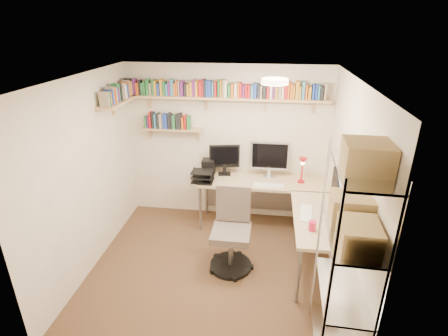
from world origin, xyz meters
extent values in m
plane|color=#4B3720|center=(0.00, 0.00, 0.00)|extent=(3.20, 3.20, 0.00)
cube|color=#F1DDC4|center=(0.00, 1.50, 1.25)|extent=(3.20, 0.04, 2.50)
cube|color=#F1DDC4|center=(-1.60, 0.00, 1.25)|extent=(0.04, 3.00, 2.50)
cube|color=#F1DDC4|center=(1.60, 0.00, 1.25)|extent=(0.04, 3.00, 2.50)
cube|color=#F1DDC4|center=(0.00, -1.50, 1.25)|extent=(3.20, 0.04, 2.50)
cube|color=white|center=(0.00, 0.00, 2.50)|extent=(3.20, 3.00, 0.04)
cube|color=white|center=(1.59, 0.55, 1.55)|extent=(0.01, 0.30, 0.42)
cube|color=white|center=(1.59, 0.15, 1.50)|extent=(0.01, 0.28, 0.38)
cylinder|color=#FFEAC6|center=(0.70, 0.20, 2.46)|extent=(0.30, 0.30, 0.06)
cube|color=tan|center=(0.00, 1.38, 2.02)|extent=(3.05, 0.25, 0.03)
cube|color=tan|center=(-1.48, 0.95, 2.02)|extent=(0.25, 1.00, 0.03)
cube|color=tan|center=(-0.85, 1.40, 1.50)|extent=(0.95, 0.20, 0.02)
cube|color=tan|center=(-1.20, 1.44, 1.95)|extent=(0.03, 0.20, 0.20)
cube|color=tan|center=(-0.30, 1.44, 1.95)|extent=(0.03, 0.20, 0.20)
cube|color=tan|center=(0.60, 1.44, 1.95)|extent=(0.03, 0.20, 0.20)
cube|color=tan|center=(1.30, 1.44, 1.95)|extent=(0.03, 0.20, 0.20)
cube|color=#1E3B9F|center=(-1.46, 1.38, 2.14)|extent=(0.04, 0.14, 0.21)
cube|color=silver|center=(-1.42, 1.38, 2.14)|extent=(0.02, 0.13, 0.21)
cube|color=#601B68|center=(-1.38, 1.38, 2.15)|extent=(0.03, 0.12, 0.24)
cube|color=#CA5417|center=(-1.34, 1.38, 2.13)|extent=(0.04, 0.12, 0.18)
cube|color=black|center=(-1.29, 1.38, 2.15)|extent=(0.03, 0.11, 0.22)
cube|color=#236A35|center=(-1.26, 1.38, 2.13)|extent=(0.03, 0.13, 0.18)
cube|color=#236A35|center=(-1.22, 1.38, 2.14)|extent=(0.03, 0.13, 0.21)
cube|color=#236A35|center=(-1.17, 1.38, 2.15)|extent=(0.04, 0.12, 0.24)
cube|color=gray|center=(-1.13, 1.38, 2.13)|extent=(0.03, 0.11, 0.18)
cube|color=#236A35|center=(-1.09, 1.38, 2.15)|extent=(0.03, 0.13, 0.22)
cube|color=#BD8123|center=(-1.05, 1.38, 2.14)|extent=(0.03, 0.14, 0.22)
cube|color=#1E3B9F|center=(-1.01, 1.38, 2.13)|extent=(0.03, 0.14, 0.18)
cube|color=#BD8123|center=(-0.96, 1.38, 2.15)|extent=(0.04, 0.15, 0.23)
cube|color=#236A35|center=(-0.92, 1.38, 2.14)|extent=(0.03, 0.15, 0.21)
cube|color=teal|center=(-0.88, 1.38, 2.12)|extent=(0.03, 0.15, 0.17)
cube|color=#601B68|center=(-0.84, 1.38, 2.13)|extent=(0.03, 0.12, 0.20)
cube|color=teal|center=(-0.79, 1.38, 2.16)|extent=(0.04, 0.13, 0.24)
cube|color=#CA5417|center=(-0.75, 1.38, 2.13)|extent=(0.03, 0.14, 0.19)
cube|color=#CA5417|center=(-0.72, 1.38, 2.15)|extent=(0.02, 0.12, 0.23)
cube|color=gray|center=(-0.69, 1.38, 2.15)|extent=(0.02, 0.14, 0.22)
cube|color=#601B68|center=(-0.65, 1.38, 2.14)|extent=(0.04, 0.14, 0.21)
cube|color=black|center=(-0.60, 1.38, 2.12)|extent=(0.03, 0.12, 0.18)
cube|color=#BD8123|center=(-0.56, 1.38, 2.12)|extent=(0.03, 0.11, 0.17)
cube|color=#BD8123|center=(-0.51, 1.38, 2.14)|extent=(0.04, 0.12, 0.21)
cube|color=#601B68|center=(-0.47, 1.38, 2.15)|extent=(0.04, 0.13, 0.24)
cube|color=#BD8123|center=(-0.42, 1.38, 2.15)|extent=(0.04, 0.14, 0.23)
cube|color=#B2171B|center=(-0.37, 1.38, 2.15)|extent=(0.04, 0.13, 0.22)
cube|color=#B2171B|center=(-0.33, 1.38, 2.16)|extent=(0.02, 0.12, 0.25)
cube|color=black|center=(-0.30, 1.38, 2.16)|extent=(0.03, 0.15, 0.25)
cube|color=#1E3B9F|center=(-0.27, 1.38, 2.15)|extent=(0.03, 0.12, 0.23)
cube|color=#1E3B9F|center=(-0.23, 1.38, 2.15)|extent=(0.04, 0.12, 0.23)
cube|color=teal|center=(-0.18, 1.38, 2.14)|extent=(0.03, 0.12, 0.21)
cube|color=#B2171B|center=(-0.14, 1.38, 2.15)|extent=(0.03, 0.15, 0.22)
cube|color=#236A35|center=(-0.09, 1.38, 2.16)|extent=(0.03, 0.12, 0.24)
cube|color=#BD8123|center=(-0.06, 1.38, 2.16)|extent=(0.02, 0.14, 0.25)
cube|color=gray|center=(-0.02, 1.38, 2.16)|extent=(0.02, 0.14, 0.25)
cube|color=silver|center=(0.01, 1.38, 2.16)|extent=(0.03, 0.13, 0.25)
cube|color=#236A35|center=(0.06, 1.38, 2.13)|extent=(0.04, 0.12, 0.18)
cube|color=#CA5417|center=(0.11, 1.38, 2.13)|extent=(0.04, 0.11, 0.19)
cube|color=silver|center=(0.15, 1.38, 2.14)|extent=(0.04, 0.11, 0.20)
cube|color=#CA5417|center=(0.20, 1.38, 2.14)|extent=(0.03, 0.12, 0.21)
cube|color=#B2171B|center=(0.23, 1.38, 2.14)|extent=(0.03, 0.12, 0.21)
cube|color=#601B68|center=(0.27, 1.38, 2.13)|extent=(0.03, 0.11, 0.18)
cube|color=#B2171B|center=(0.31, 1.38, 2.13)|extent=(0.03, 0.14, 0.19)
cube|color=#B2171B|center=(0.35, 1.38, 2.13)|extent=(0.04, 0.13, 0.18)
cube|color=teal|center=(0.39, 1.38, 2.13)|extent=(0.03, 0.12, 0.18)
cube|color=#1E3B9F|center=(0.44, 1.38, 2.14)|extent=(0.04, 0.13, 0.21)
cube|color=black|center=(0.49, 1.38, 2.13)|extent=(0.04, 0.13, 0.20)
cube|color=gray|center=(0.53, 1.38, 2.12)|extent=(0.02, 0.13, 0.18)
cube|color=black|center=(0.57, 1.38, 2.15)|extent=(0.04, 0.15, 0.22)
cube|color=#B2171B|center=(0.63, 1.38, 2.12)|extent=(0.04, 0.14, 0.17)
cube|color=silver|center=(0.67, 1.38, 2.14)|extent=(0.03, 0.15, 0.20)
cube|color=#601B68|center=(0.71, 1.38, 2.13)|extent=(0.03, 0.12, 0.20)
cube|color=#BD8123|center=(0.75, 1.38, 2.15)|extent=(0.03, 0.15, 0.22)
cube|color=gray|center=(0.80, 1.38, 2.13)|extent=(0.04, 0.12, 0.19)
cube|color=silver|center=(0.84, 1.38, 2.12)|extent=(0.03, 0.11, 0.18)
cube|color=#B2171B|center=(0.88, 1.38, 2.13)|extent=(0.04, 0.11, 0.19)
cube|color=#CA5417|center=(0.92, 1.38, 2.16)|extent=(0.02, 0.12, 0.24)
cube|color=#CA5417|center=(0.96, 1.38, 2.14)|extent=(0.04, 0.12, 0.21)
cube|color=#BD8123|center=(0.99, 1.38, 2.13)|extent=(0.02, 0.12, 0.19)
cube|color=#BD8123|center=(1.04, 1.38, 2.16)|extent=(0.04, 0.15, 0.25)
cube|color=#BD8123|center=(1.08, 1.38, 2.13)|extent=(0.03, 0.13, 0.18)
cube|color=teal|center=(1.12, 1.38, 2.16)|extent=(0.04, 0.13, 0.25)
cube|color=#CA5417|center=(1.17, 1.38, 2.14)|extent=(0.03, 0.12, 0.20)
cube|color=#BD8123|center=(1.21, 1.38, 2.12)|extent=(0.04, 0.11, 0.17)
cube|color=#1E3B9F|center=(1.26, 1.38, 2.14)|extent=(0.03, 0.14, 0.21)
cube|color=#1E3B9F|center=(1.30, 1.38, 2.14)|extent=(0.03, 0.11, 0.22)
cube|color=teal|center=(1.34, 1.38, 2.14)|extent=(0.02, 0.14, 0.20)
cube|color=black|center=(1.38, 1.38, 2.13)|extent=(0.04, 0.14, 0.19)
cube|color=gray|center=(1.43, 1.38, 2.15)|extent=(0.03, 0.13, 0.23)
cube|color=gray|center=(-1.48, 0.52, 2.13)|extent=(0.14, 0.03, 0.20)
cube|color=#236A35|center=(-1.48, 0.56, 2.13)|extent=(0.14, 0.03, 0.19)
cube|color=#CA5417|center=(-1.48, 0.60, 2.12)|extent=(0.11, 0.04, 0.18)
cube|color=#1E3B9F|center=(-1.48, 0.65, 2.13)|extent=(0.14, 0.04, 0.20)
cube|color=gray|center=(-1.48, 0.69, 2.15)|extent=(0.12, 0.02, 0.24)
cube|color=#CA5417|center=(-1.48, 0.74, 2.14)|extent=(0.14, 0.04, 0.22)
cube|color=teal|center=(-1.48, 0.78, 2.14)|extent=(0.13, 0.04, 0.21)
cube|color=#601B68|center=(-1.48, 0.83, 2.13)|extent=(0.14, 0.04, 0.19)
cube|color=#236A35|center=(-1.48, 0.89, 2.16)|extent=(0.11, 0.04, 0.24)
cube|color=black|center=(-1.48, 0.94, 2.15)|extent=(0.13, 0.04, 0.24)
cube|color=gray|center=(-1.48, 0.97, 2.12)|extent=(0.12, 0.02, 0.17)
cube|color=gray|center=(-1.48, 1.02, 2.13)|extent=(0.14, 0.04, 0.19)
cube|color=silver|center=(-1.48, 1.07, 2.14)|extent=(0.14, 0.04, 0.21)
cube|color=silver|center=(-1.48, 1.12, 2.13)|extent=(0.11, 0.04, 0.19)
cube|color=#1E3B9F|center=(-1.48, 1.17, 2.13)|extent=(0.13, 0.04, 0.18)
cube|color=#CA5417|center=(-1.48, 1.21, 2.14)|extent=(0.13, 0.03, 0.21)
cube|color=gray|center=(-1.48, 1.25, 2.15)|extent=(0.11, 0.03, 0.23)
cube|color=#BD8123|center=(-1.48, 1.29, 2.14)|extent=(0.13, 0.03, 0.21)
cube|color=black|center=(-1.48, 1.34, 2.16)|extent=(0.12, 0.04, 0.24)
cube|color=#236A35|center=(-1.26, 1.40, 1.60)|extent=(0.03, 0.11, 0.18)
cube|color=#601B68|center=(-1.22, 1.40, 1.61)|extent=(0.02, 0.12, 0.19)
cube|color=#B2171B|center=(-1.18, 1.40, 1.64)|extent=(0.03, 0.15, 0.25)
cube|color=black|center=(-1.14, 1.40, 1.64)|extent=(0.03, 0.12, 0.25)
cube|color=teal|center=(-1.10, 1.40, 1.62)|extent=(0.03, 0.14, 0.22)
cube|color=black|center=(-1.06, 1.40, 1.63)|extent=(0.04, 0.14, 0.23)
cube|color=gray|center=(-1.01, 1.40, 1.62)|extent=(0.04, 0.15, 0.22)
cube|color=#1E3B9F|center=(-0.97, 1.40, 1.63)|extent=(0.03, 0.11, 0.23)
cube|color=#1E3B9F|center=(-0.93, 1.40, 1.62)|extent=(0.04, 0.12, 0.22)
cube|color=black|center=(-0.88, 1.40, 1.63)|extent=(0.04, 0.13, 0.24)
cube|color=black|center=(-0.84, 1.40, 1.62)|extent=(0.02, 0.15, 0.22)
cube|color=#236A35|center=(-0.80, 1.40, 1.62)|extent=(0.04, 0.14, 0.22)
cube|color=black|center=(-0.75, 1.40, 1.63)|extent=(0.04, 0.12, 0.23)
cube|color=black|center=(-0.71, 1.40, 1.63)|extent=(0.04, 0.15, 0.24)
cube|color=#CA5417|center=(-0.67, 1.40, 1.61)|extent=(0.03, 0.14, 0.19)
cube|color=#B2171B|center=(-0.62, 1.40, 1.62)|extent=(0.03, 0.12, 0.22)
cube|color=#236A35|center=(-0.57, 1.40, 1.61)|extent=(0.04, 0.11, 0.20)
cube|color=tan|center=(0.65, 1.18, 0.78)|extent=(2.06, 0.65, 0.04)
cube|color=tan|center=(1.35, 0.17, 0.78)|extent=(0.65, 1.41, 0.04)
cylinder|color=gray|center=(-0.33, 0.91, 0.38)|extent=(0.04, 0.04, 0.76)
cylinder|color=gray|center=(-0.33, 1.45, 0.38)|extent=(0.04, 0.04, 0.76)
cylinder|color=gray|center=(1.63, 1.45, 0.38)|extent=(0.04, 0.04, 0.76)
cylinder|color=gray|center=(1.08, -0.48, 0.38)|extent=(0.04, 0.04, 0.76)
cylinder|color=gray|center=(1.63, -0.48, 0.38)|extent=(0.04, 0.04, 0.76)
cube|color=gray|center=(0.65, 1.46, 0.43)|extent=(1.95, 0.02, 0.60)
cube|color=silver|center=(0.70, 1.31, 1.16)|extent=(0.60, 0.03, 0.46)
cube|color=black|center=(0.70, 1.29, 1.16)|extent=(0.54, 0.00, 0.39)
cube|color=black|center=(0.00, 1.31, 1.12)|extent=(0.48, 0.03, 0.37)
cube|color=black|center=(1.51, 0.23, 1.14)|extent=(0.03, 0.63, 0.41)
cube|color=white|center=(1.48, 0.23, 1.14)|extent=(0.00, 0.57, 0.35)
cube|color=white|center=(0.70, 0.98, 0.81)|extent=(0.46, 0.14, 0.02)
cube|color=white|center=(1.19, 0.23, 0.81)|extent=(0.14, 0.43, 0.02)
cylinder|color=#AF0F13|center=(1.19, 1.18, 0.81)|extent=(0.11, 0.11, 0.02)
cylinder|color=#AF0F13|center=(1.19, 1.18, 0.98)|extent=(0.03, 0.03, 0.30)
cone|color=#AF0F13|center=(1.19, 1.18, 1.15)|extent=(0.13, 0.13, 0.10)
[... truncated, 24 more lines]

